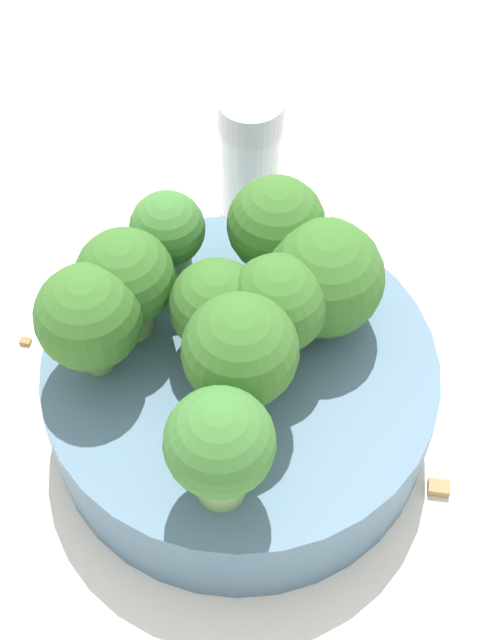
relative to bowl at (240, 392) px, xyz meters
The scene contains 15 objects.
ground_plane 0.02m from the bowl, ahead, with size 3.00×3.00×0.00m, color silver.
bowl is the anchor object (origin of this frame).
broccoli_floret_0 0.08m from the bowl, 50.28° to the left, with size 0.04×0.04×0.06m.
broccoli_floret_1 0.08m from the bowl, 101.81° to the left, with size 0.03×0.03×0.05m.
broccoli_floret_2 0.09m from the bowl, 118.78° to the right, with size 0.04×0.04×0.06m.
broccoli_floret_3 0.07m from the bowl, 111.63° to the right, with size 0.05×0.05×0.06m.
broccoli_floret_4 0.05m from the bowl, 115.97° to the left, with size 0.04×0.04×0.05m.
broccoli_floret_5 0.07m from the bowl, 11.48° to the left, with size 0.05×0.05×0.06m.
broccoli_floret_6 0.08m from the bowl, 136.18° to the left, with size 0.04×0.04×0.06m.
broccoli_floret_7 0.06m from the bowl, 14.97° to the right, with size 0.04×0.04×0.06m.
broccoli_floret_8 0.08m from the bowl, 158.87° to the left, with size 0.04×0.04×0.06m.
pepper_shaker 0.14m from the bowl, 65.88° to the left, with size 0.03×0.03×0.08m.
almond_crumb_0 0.14m from the bowl, 44.54° to the left, with size 0.01×0.01×0.01m, color olive.
almond_crumb_1 0.10m from the bowl, 44.41° to the right, with size 0.01×0.01×0.01m, color #AD7F4C.
almond_crumb_2 0.12m from the bowl, 136.32° to the left, with size 0.01×0.00×0.01m, color olive.
Camera 1 is at (-0.08, -0.20, 0.38)m, focal length 50.00 mm.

